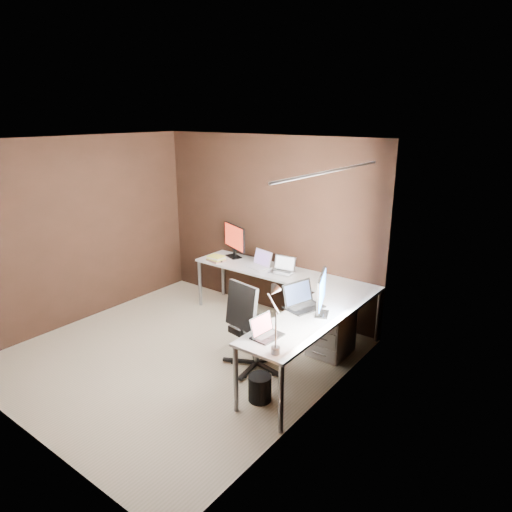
% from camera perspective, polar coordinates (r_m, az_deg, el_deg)
% --- Properties ---
extents(room, '(3.60, 3.60, 2.50)m').
position_cam_1_polar(room, '(4.98, -7.16, -0.15)').
color(room, '#C6B39A').
rests_on(room, ground).
extents(desk, '(2.65, 2.25, 0.73)m').
position_cam_1_polar(desk, '(5.61, 3.74, -4.52)').
color(desk, silver).
rests_on(desk, ground).
extents(drawer_pedestal, '(0.42, 0.50, 0.60)m').
position_cam_1_polar(drawer_pedestal, '(5.58, 9.38, -9.09)').
color(drawer_pedestal, silver).
rests_on(drawer_pedestal, ground).
extents(monitor_left, '(0.53, 0.26, 0.49)m').
position_cam_1_polar(monitor_left, '(6.70, -2.72, 2.13)').
color(monitor_left, black).
rests_on(monitor_left, desk).
extents(monitor_right, '(0.24, 0.52, 0.45)m').
position_cam_1_polar(monitor_right, '(4.82, 8.16, -4.48)').
color(monitor_right, black).
rests_on(monitor_right, desk).
extents(laptop_white, '(0.38, 0.31, 0.23)m').
position_cam_1_polar(laptop_white, '(6.31, 0.47, -0.94)').
color(laptop_white, silver).
rests_on(laptop_white, desk).
extents(laptop_silver, '(0.34, 0.26, 0.21)m').
position_cam_1_polar(laptop_silver, '(6.12, 3.39, -1.59)').
color(laptop_silver, silver).
rests_on(laptop_silver, desk).
extents(laptop_black_big, '(0.39, 0.47, 0.27)m').
position_cam_1_polar(laptop_black_big, '(5.07, 5.73, -5.72)').
color(laptop_black_big, black).
rests_on(laptop_black_big, desk).
extents(laptop_black_small, '(0.23, 0.31, 0.20)m').
position_cam_1_polar(laptop_black_small, '(4.41, 1.16, -9.47)').
color(laptop_black_small, black).
rests_on(laptop_black_small, desk).
extents(book_stack, '(0.27, 0.23, 0.08)m').
position_cam_1_polar(book_stack, '(6.59, -5.01, -0.31)').
color(book_stack, '#9B6753').
rests_on(book_stack, desk).
extents(mouse_left, '(0.08, 0.06, 0.03)m').
position_cam_1_polar(mouse_left, '(6.53, -4.46, -0.69)').
color(mouse_left, black).
rests_on(mouse_left, desk).
extents(mouse_corner, '(0.09, 0.07, 0.03)m').
position_cam_1_polar(mouse_corner, '(5.74, 6.01, -3.32)').
color(mouse_corner, black).
rests_on(mouse_corner, desk).
extents(desk_lamp, '(0.19, 0.23, 0.61)m').
position_cam_1_polar(desk_lamp, '(4.06, 2.28, -6.74)').
color(desk_lamp, slate).
rests_on(desk_lamp, desk).
extents(office_chair, '(0.59, 0.60, 1.06)m').
position_cam_1_polar(office_chair, '(5.21, -0.26, -10.76)').
color(office_chair, black).
rests_on(office_chair, ground).
extents(wastebasket, '(0.27, 0.27, 0.27)m').
position_cam_1_polar(wastebasket, '(4.76, 0.48, -16.17)').
color(wastebasket, black).
rests_on(wastebasket, ground).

